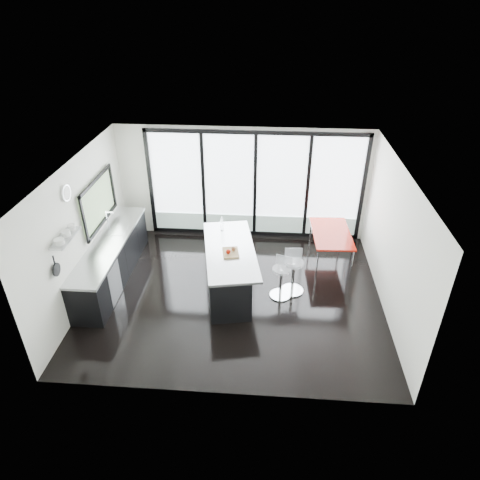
# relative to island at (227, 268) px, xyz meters

# --- Properties ---
(floor) EXTENTS (6.00, 5.00, 0.00)m
(floor) POSITION_rel_island_xyz_m (0.17, -0.24, -0.48)
(floor) COLOR black
(floor) RESTS_ON ground
(ceiling) EXTENTS (6.00, 5.00, 0.00)m
(ceiling) POSITION_rel_island_xyz_m (0.17, -0.24, 2.32)
(ceiling) COLOR white
(ceiling) RESTS_ON wall_back
(wall_back) EXTENTS (6.00, 0.09, 2.80)m
(wall_back) POSITION_rel_island_xyz_m (0.45, 2.22, 0.79)
(wall_back) COLOR silver
(wall_back) RESTS_ON ground
(wall_front) EXTENTS (6.00, 0.00, 2.80)m
(wall_front) POSITION_rel_island_xyz_m (0.17, -2.74, 0.92)
(wall_front) COLOR silver
(wall_front) RESTS_ON ground
(wall_left) EXTENTS (0.26, 5.00, 2.80)m
(wall_left) POSITION_rel_island_xyz_m (-2.80, 0.03, 1.08)
(wall_left) COLOR silver
(wall_left) RESTS_ON ground
(wall_right) EXTENTS (0.00, 5.00, 2.80)m
(wall_right) POSITION_rel_island_xyz_m (3.17, -0.24, 0.92)
(wall_right) COLOR silver
(wall_right) RESTS_ON ground
(counter_cabinets) EXTENTS (0.69, 3.24, 1.36)m
(counter_cabinets) POSITION_rel_island_xyz_m (-2.50, 0.16, -0.02)
(counter_cabinets) COLOR black
(counter_cabinets) RESTS_ON floor
(island) EXTENTS (1.40, 2.48, 1.24)m
(island) POSITION_rel_island_xyz_m (0.00, 0.00, 0.00)
(island) COLOR black
(island) RESTS_ON floor
(bar_stool_near) EXTENTS (0.54, 0.54, 0.69)m
(bar_stool_near) POSITION_rel_island_xyz_m (1.13, -0.20, -0.14)
(bar_stool_near) COLOR silver
(bar_stool_near) RESTS_ON floor
(bar_stool_far) EXTENTS (0.50, 0.50, 0.74)m
(bar_stool_far) POSITION_rel_island_xyz_m (1.38, -0.03, -0.11)
(bar_stool_far) COLOR silver
(bar_stool_far) RESTS_ON floor
(red_table) EXTENTS (0.89, 1.49, 0.78)m
(red_table) POSITION_rel_island_xyz_m (2.24, 1.14, -0.09)
(red_table) COLOR #9F170B
(red_table) RESTS_ON floor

